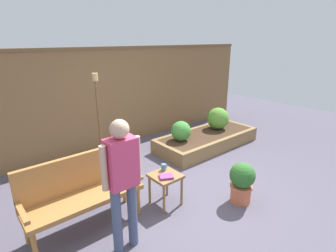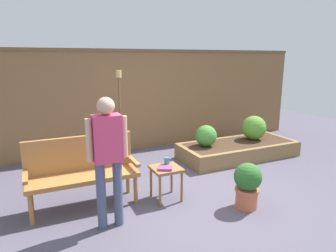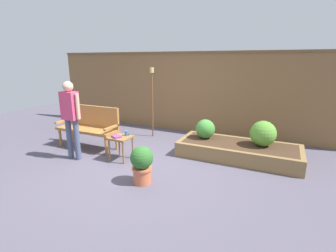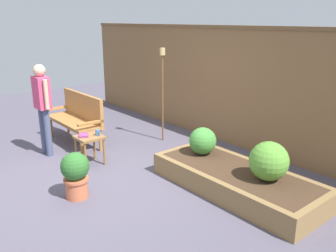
{
  "view_description": "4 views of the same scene",
  "coord_description": "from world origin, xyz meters",
  "px_view_note": "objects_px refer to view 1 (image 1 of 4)",
  "views": [
    {
      "loc": [
        -2.5,
        -2.51,
        2.32
      ],
      "look_at": [
        0.42,
        0.96,
        0.81
      ],
      "focal_mm": 28.2,
      "sensor_mm": 36.0,
      "label": 1
    },
    {
      "loc": [
        -2.0,
        -3.53,
        1.97
      ],
      "look_at": [
        0.04,
        0.92,
        0.86
      ],
      "focal_mm": 31.86,
      "sensor_mm": 36.0,
      "label": 2
    },
    {
      "loc": [
        2.45,
        -3.78,
        1.96
      ],
      "look_at": [
        0.47,
        0.44,
        0.7
      ],
      "focal_mm": 26.6,
      "sensor_mm": 36.0,
      "label": 3
    },
    {
      "loc": [
        4.51,
        -2.39,
        2.26
      ],
      "look_at": [
        0.55,
        0.92,
        0.7
      ],
      "focal_mm": 37.83,
      "sensor_mm": 36.0,
      "label": 4
    }
  ],
  "objects_px": {
    "cup_on_table": "(164,167)",
    "garden_bench": "(81,187)",
    "book_on_table": "(166,177)",
    "shrub_near_bench": "(181,131)",
    "tiki_torch": "(97,106)",
    "potted_boxwood": "(242,181)",
    "shrub_far_corner": "(218,118)",
    "person_by_bench": "(122,176)",
    "side_table": "(166,180)"
  },
  "relations": [
    {
      "from": "cup_on_table",
      "to": "garden_bench",
      "type": "bearing_deg",
      "value": 169.08
    },
    {
      "from": "book_on_table",
      "to": "shrub_near_bench",
      "type": "relative_size",
      "value": 0.45
    },
    {
      "from": "shrub_near_bench",
      "to": "tiki_torch",
      "type": "height_order",
      "value": "tiki_torch"
    },
    {
      "from": "cup_on_table",
      "to": "book_on_table",
      "type": "distance_m",
      "value": 0.22
    },
    {
      "from": "potted_boxwood",
      "to": "shrub_near_bench",
      "type": "relative_size",
      "value": 1.51
    },
    {
      "from": "shrub_far_corner",
      "to": "cup_on_table",
      "type": "bearing_deg",
      "value": -157.06
    },
    {
      "from": "person_by_bench",
      "to": "garden_bench",
      "type": "bearing_deg",
      "value": 105.98
    },
    {
      "from": "shrub_far_corner",
      "to": "person_by_bench",
      "type": "xyz_separation_m",
      "value": [
        -3.43,
        -1.53,
        0.38
      ]
    },
    {
      "from": "cup_on_table",
      "to": "tiki_torch",
      "type": "bearing_deg",
      "value": 99.15
    },
    {
      "from": "potted_boxwood",
      "to": "tiki_torch",
      "type": "relative_size",
      "value": 0.35
    },
    {
      "from": "side_table",
      "to": "person_by_bench",
      "type": "relative_size",
      "value": 0.31
    },
    {
      "from": "person_by_bench",
      "to": "cup_on_table",
      "type": "bearing_deg",
      "value": 26.7
    },
    {
      "from": "shrub_far_corner",
      "to": "tiki_torch",
      "type": "relative_size",
      "value": 0.28
    },
    {
      "from": "cup_on_table",
      "to": "person_by_bench",
      "type": "relative_size",
      "value": 0.07
    },
    {
      "from": "potted_boxwood",
      "to": "person_by_bench",
      "type": "relative_size",
      "value": 0.4
    },
    {
      "from": "shrub_near_bench",
      "to": "shrub_far_corner",
      "type": "distance_m",
      "value": 1.17
    },
    {
      "from": "shrub_near_bench",
      "to": "person_by_bench",
      "type": "bearing_deg",
      "value": -145.98
    },
    {
      "from": "potted_boxwood",
      "to": "tiki_torch",
      "type": "height_order",
      "value": "tiki_torch"
    },
    {
      "from": "book_on_table",
      "to": "shrub_far_corner",
      "type": "distance_m",
      "value": 2.87
    },
    {
      "from": "book_on_table",
      "to": "person_by_bench",
      "type": "distance_m",
      "value": 0.99
    },
    {
      "from": "shrub_near_bench",
      "to": "shrub_far_corner",
      "type": "height_order",
      "value": "shrub_far_corner"
    },
    {
      "from": "side_table",
      "to": "shrub_near_bench",
      "type": "distance_m",
      "value": 1.81
    },
    {
      "from": "tiki_torch",
      "to": "person_by_bench",
      "type": "distance_m",
      "value": 2.15
    },
    {
      "from": "garden_bench",
      "to": "potted_boxwood",
      "type": "relative_size",
      "value": 2.31
    },
    {
      "from": "side_table",
      "to": "person_by_bench",
      "type": "bearing_deg",
      "value": -157.89
    },
    {
      "from": "side_table",
      "to": "shrub_far_corner",
      "type": "xyz_separation_m",
      "value": [
        2.54,
        1.17,
        0.15
      ]
    },
    {
      "from": "garden_bench",
      "to": "shrub_far_corner",
      "type": "xyz_separation_m",
      "value": [
        3.64,
        0.82,
        0.01
      ]
    },
    {
      "from": "garden_bench",
      "to": "side_table",
      "type": "xyz_separation_m",
      "value": [
        1.09,
        -0.34,
        -0.15
      ]
    },
    {
      "from": "garden_bench",
      "to": "side_table",
      "type": "bearing_deg",
      "value": -17.48
    },
    {
      "from": "shrub_far_corner",
      "to": "person_by_bench",
      "type": "height_order",
      "value": "person_by_bench"
    },
    {
      "from": "side_table",
      "to": "book_on_table",
      "type": "bearing_deg",
      "value": -123.12
    },
    {
      "from": "garden_bench",
      "to": "side_table",
      "type": "height_order",
      "value": "garden_bench"
    },
    {
      "from": "book_on_table",
      "to": "potted_boxwood",
      "type": "height_order",
      "value": "potted_boxwood"
    },
    {
      "from": "potted_boxwood",
      "to": "shrub_near_bench",
      "type": "distance_m",
      "value": 1.91
    },
    {
      "from": "shrub_far_corner",
      "to": "tiki_torch",
      "type": "distance_m",
      "value": 2.84
    },
    {
      "from": "side_table",
      "to": "cup_on_table",
      "type": "bearing_deg",
      "value": 60.56
    },
    {
      "from": "garden_bench",
      "to": "book_on_table",
      "type": "relative_size",
      "value": 7.69
    },
    {
      "from": "shrub_near_bench",
      "to": "tiki_torch",
      "type": "xyz_separation_m",
      "value": [
        -1.55,
        0.48,
        0.7
      ]
    },
    {
      "from": "potted_boxwood",
      "to": "shrub_near_bench",
      "type": "height_order",
      "value": "shrub_near_bench"
    },
    {
      "from": "book_on_table",
      "to": "shrub_far_corner",
      "type": "relative_size",
      "value": 0.37
    },
    {
      "from": "garden_bench",
      "to": "shrub_far_corner",
      "type": "bearing_deg",
      "value": 12.77
    },
    {
      "from": "book_on_table",
      "to": "potted_boxwood",
      "type": "xyz_separation_m",
      "value": [
        0.93,
        -0.6,
        -0.15
      ]
    },
    {
      "from": "side_table",
      "to": "book_on_table",
      "type": "distance_m",
      "value": 0.13
    },
    {
      "from": "potted_boxwood",
      "to": "shrub_near_bench",
      "type": "xyz_separation_m",
      "value": [
        0.49,
        1.84,
        0.16
      ]
    },
    {
      "from": "shrub_near_bench",
      "to": "shrub_far_corner",
      "type": "bearing_deg",
      "value": 0.0
    },
    {
      "from": "shrub_near_bench",
      "to": "shrub_far_corner",
      "type": "xyz_separation_m",
      "value": [
        1.17,
        0.0,
        0.04
      ]
    },
    {
      "from": "potted_boxwood",
      "to": "garden_bench",
      "type": "bearing_deg",
      "value": 152.85
    },
    {
      "from": "potted_boxwood",
      "to": "shrub_far_corner",
      "type": "distance_m",
      "value": 2.48
    },
    {
      "from": "side_table",
      "to": "cup_on_table",
      "type": "distance_m",
      "value": 0.19
    },
    {
      "from": "side_table",
      "to": "potted_boxwood",
      "type": "relative_size",
      "value": 0.77
    }
  ]
}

